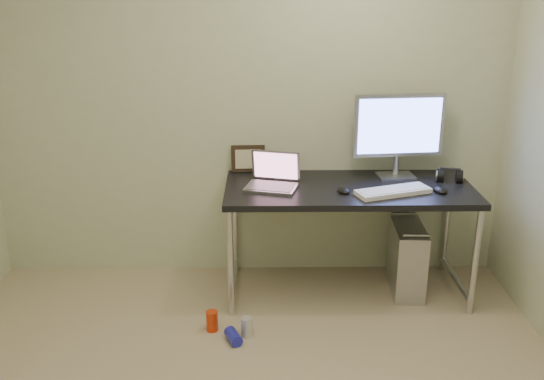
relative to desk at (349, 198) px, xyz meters
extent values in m
cube|color=beige|center=(-0.65, 0.35, 0.58)|extent=(3.50, 0.02, 2.50)
cube|color=black|center=(0.00, 0.00, 0.06)|extent=(1.59, 0.70, 0.04)
cylinder|color=silver|center=(-0.76, -0.31, -0.32)|extent=(0.04, 0.04, 0.71)
cylinder|color=silver|center=(-0.76, 0.31, -0.32)|extent=(0.04, 0.04, 0.71)
cylinder|color=silver|center=(0.76, -0.31, -0.32)|extent=(0.04, 0.04, 0.71)
cylinder|color=silver|center=(0.76, 0.31, -0.32)|extent=(0.04, 0.04, 0.71)
cylinder|color=silver|center=(-0.76, 0.00, -0.59)|extent=(0.04, 0.62, 0.04)
cylinder|color=silver|center=(0.76, 0.00, -0.59)|extent=(0.04, 0.62, 0.04)
cube|color=#BAB9BF|center=(0.41, 0.01, -0.44)|extent=(0.22, 0.46, 0.46)
cylinder|color=#A0A1A7|center=(0.41, -0.18, -0.19)|extent=(0.17, 0.03, 0.02)
cylinder|color=#A0A1A7|center=(0.41, 0.19, -0.19)|extent=(0.17, 0.03, 0.02)
cylinder|color=black|center=(0.36, 0.30, -0.27)|extent=(0.01, 0.16, 0.69)
cylinder|color=black|center=(0.45, 0.28, -0.29)|extent=(0.02, 0.11, 0.71)
cylinder|color=red|center=(-0.86, -0.49, -0.61)|extent=(0.09, 0.09, 0.13)
cylinder|color=silver|center=(-0.65, -0.55, -0.61)|extent=(0.08, 0.08, 0.12)
cylinder|color=#2528C2|center=(-0.73, -0.62, -0.64)|extent=(0.12, 0.15, 0.07)
cube|color=#A0A1A7|center=(-0.50, -0.04, 0.09)|extent=(0.36, 0.30, 0.02)
cube|color=slate|center=(-0.50, -0.04, 0.10)|extent=(0.32, 0.25, 0.00)
cube|color=#95959D|center=(-0.47, 0.08, 0.20)|extent=(0.32, 0.12, 0.20)
cube|color=#855264|center=(-0.47, 0.07, 0.20)|extent=(0.28, 0.11, 0.17)
cube|color=#A0A1A7|center=(0.34, 0.18, 0.09)|extent=(0.26, 0.20, 0.02)
cylinder|color=#A0A1A7|center=(0.34, 0.20, 0.16)|extent=(0.04, 0.04, 0.13)
cube|color=#A0A1A7|center=(0.34, 0.19, 0.43)|extent=(0.60, 0.10, 0.41)
cube|color=#6079F9|center=(0.34, 0.16, 0.43)|extent=(0.54, 0.06, 0.36)
cube|color=white|center=(0.25, -0.14, 0.09)|extent=(0.50, 0.30, 0.03)
ellipsoid|color=black|center=(0.55, -0.11, 0.10)|extent=(0.10, 0.13, 0.04)
ellipsoid|color=black|center=(-0.05, -0.11, 0.10)|extent=(0.10, 0.13, 0.04)
cylinder|color=black|center=(0.61, 0.10, 0.11)|extent=(0.06, 0.11, 0.10)
cylinder|color=black|center=(0.73, 0.10, 0.11)|extent=(0.06, 0.11, 0.10)
cube|color=black|center=(0.67, 0.10, 0.16)|extent=(0.13, 0.04, 0.01)
cube|color=black|center=(-0.66, 0.32, 0.17)|extent=(0.23, 0.08, 0.19)
cylinder|color=silver|center=(-0.37, 0.30, 0.13)|extent=(0.01, 0.01, 0.10)
cylinder|color=white|center=(-0.37, 0.30, 0.19)|extent=(0.05, 0.05, 0.04)
camera|label=1|loc=(-0.54, -3.67, 1.35)|focal=40.00mm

